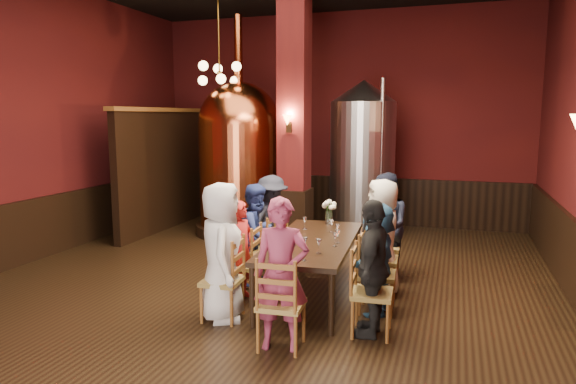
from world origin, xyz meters
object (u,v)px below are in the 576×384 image
(rose_vase, at_px, (329,208))
(copper_kettle, at_px, (240,156))
(person_0, at_px, (222,252))
(person_1, at_px, (242,250))
(person_2, at_px, (257,234))
(steel_vessel, at_px, (362,159))
(dining_table, at_px, (313,244))

(rose_vase, bearing_deg, copper_kettle, 138.11)
(person_0, bearing_deg, person_1, -20.06)
(rose_vase, bearing_deg, person_0, -110.16)
(person_2, relative_size, steel_vessel, 0.47)
(person_1, distance_m, copper_kettle, 3.87)
(person_0, relative_size, rose_vase, 4.39)
(steel_vessel, bearing_deg, copper_kettle, -166.90)
(person_2, bearing_deg, steel_vessel, -6.26)
(dining_table, xyz_separation_m, rose_vase, (-0.03, 1.00, 0.30))
(person_1, bearing_deg, copper_kettle, 33.11)
(person_2, bearing_deg, dining_table, -99.24)
(person_0, distance_m, person_1, 0.69)
(copper_kettle, xyz_separation_m, rose_vase, (2.30, -2.07, -0.55))
(person_1, height_order, steel_vessel, steel_vessel)
(person_2, height_order, rose_vase, person_2)
(steel_vessel, relative_size, rose_vase, 8.25)
(person_0, bearing_deg, person_2, -20.06)
(person_1, distance_m, rose_vase, 1.64)
(dining_table, xyz_separation_m, person_0, (-0.78, -1.05, 0.11))
(person_2, distance_m, steel_vessel, 3.53)
(person_2, bearing_deg, person_1, -168.02)
(person_1, bearing_deg, rose_vase, -20.40)
(dining_table, height_order, copper_kettle, copper_kettle)
(rose_vase, bearing_deg, person_2, -139.17)
(person_0, bearing_deg, dining_table, -60.42)
(person_1, bearing_deg, dining_table, -55.50)
(dining_table, height_order, person_1, person_1)
(person_2, relative_size, copper_kettle, 0.33)
(person_1, distance_m, person_2, 0.66)
(person_2, relative_size, rose_vase, 3.86)
(copper_kettle, distance_m, rose_vase, 3.14)
(person_0, bearing_deg, steel_vessel, -33.24)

